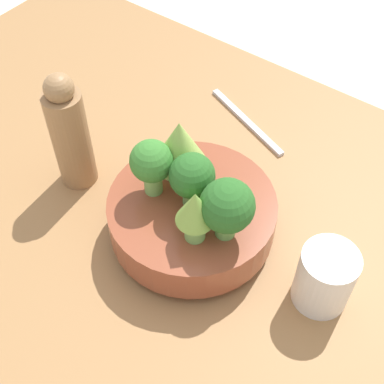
% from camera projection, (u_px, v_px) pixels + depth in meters
% --- Properties ---
extents(ground_plane, '(6.00, 6.00, 0.00)m').
position_uv_depth(ground_plane, '(163.00, 264.00, 0.74)').
color(ground_plane, beige).
extents(table, '(1.19, 0.85, 0.05)m').
position_uv_depth(table, '(162.00, 254.00, 0.72)').
color(table, '#9E7042').
rests_on(table, ground_plane).
extents(bowl, '(0.21, 0.21, 0.07)m').
position_uv_depth(bowl, '(192.00, 216.00, 0.69)').
color(bowl, brown).
rests_on(bowl, table).
extents(broccoli_floret_center, '(0.06, 0.06, 0.08)m').
position_uv_depth(broccoli_floret_center, '(192.00, 177.00, 0.63)').
color(broccoli_floret_center, '#609347').
rests_on(broccoli_floret_center, bowl).
extents(romanesco_piece_near, '(0.07, 0.07, 0.10)m').
position_uv_depth(romanesco_piece_near, '(180.00, 145.00, 0.65)').
color(romanesco_piece_near, '#7AB256').
rests_on(romanesco_piece_near, bowl).
extents(broccoli_floret_left, '(0.06, 0.06, 0.08)m').
position_uv_depth(broccoli_floret_left, '(227.00, 207.00, 0.60)').
color(broccoli_floret_left, '#6BA34C').
rests_on(broccoli_floret_left, bowl).
extents(romanesco_piece_far, '(0.05, 0.05, 0.08)m').
position_uv_depth(romanesco_piece_far, '(194.00, 212.00, 0.59)').
color(romanesco_piece_far, '#7AB256').
rests_on(romanesco_piece_far, bowl).
extents(broccoli_floret_right, '(0.05, 0.05, 0.08)m').
position_uv_depth(broccoli_floret_right, '(152.00, 163.00, 0.64)').
color(broccoli_floret_right, '#7AB256').
rests_on(broccoli_floret_right, bowl).
extents(cup, '(0.07, 0.07, 0.09)m').
position_uv_depth(cup, '(325.00, 278.00, 0.62)').
color(cup, silver).
rests_on(cup, table).
extents(pepper_mill, '(0.05, 0.05, 0.18)m').
position_uv_depth(pepper_mill, '(70.00, 134.00, 0.71)').
color(pepper_mill, '#997047').
rests_on(pepper_mill, table).
extents(fork, '(0.17, 0.07, 0.01)m').
position_uv_depth(fork, '(246.00, 121.00, 0.85)').
color(fork, silver).
rests_on(fork, table).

